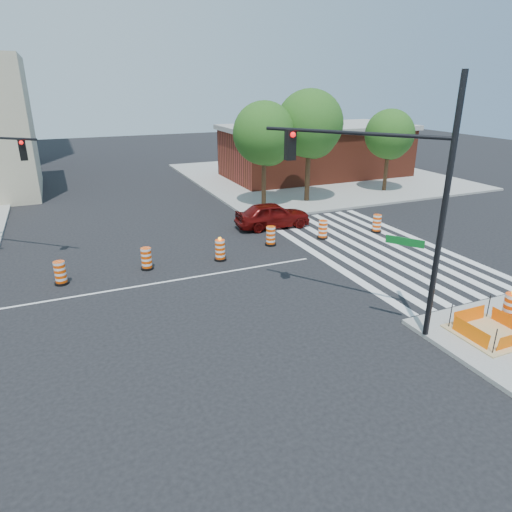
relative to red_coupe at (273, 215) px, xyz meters
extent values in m
plane|color=black|center=(-7.71, -5.39, -0.76)|extent=(120.00, 120.00, 0.00)
cube|color=gray|center=(10.29, 12.61, -0.68)|extent=(22.00, 22.00, 0.15)
cube|color=silver|center=(0.09, -5.39, -0.75)|extent=(0.45, 13.50, 0.01)
cube|color=silver|center=(0.99, -5.39, -0.75)|extent=(0.45, 13.50, 0.01)
cube|color=silver|center=(1.89, -5.39, -0.75)|extent=(0.45, 13.50, 0.01)
cube|color=silver|center=(2.79, -5.39, -0.75)|extent=(0.45, 13.50, 0.01)
cube|color=silver|center=(3.69, -5.39, -0.75)|extent=(0.45, 13.50, 0.01)
cube|color=silver|center=(4.59, -5.39, -0.75)|extent=(0.45, 13.50, 0.01)
cube|color=silver|center=(5.49, -5.39, -0.75)|extent=(0.45, 13.50, 0.01)
cube|color=silver|center=(6.39, -5.39, -0.75)|extent=(0.45, 13.50, 0.01)
cube|color=silver|center=(-7.71, -5.39, -0.75)|extent=(14.00, 0.12, 0.01)
cube|color=tan|center=(1.29, -14.39, -0.58)|extent=(2.20, 2.20, 0.05)
cube|color=#FF6505|center=(1.29, -13.49, -0.33)|extent=(1.44, 0.02, 0.55)
cube|color=#FF6505|center=(0.39, -14.39, -0.33)|extent=(0.02, 1.44, 0.55)
cube|color=#FF6505|center=(2.19, -14.39, -0.33)|extent=(0.02, 1.44, 0.55)
cylinder|color=black|center=(0.39, -15.29, -0.16)|extent=(0.04, 0.04, 0.90)
cylinder|color=black|center=(0.39, -13.49, -0.16)|extent=(0.04, 0.04, 0.90)
cylinder|color=black|center=(2.19, -13.49, -0.16)|extent=(0.04, 0.04, 0.90)
cube|color=maroon|center=(10.29, 12.61, 1.34)|extent=(16.00, 8.00, 4.20)
cube|color=gray|center=(10.29, 12.61, 3.64)|extent=(16.50, 8.50, 0.40)
imported|color=#540807|center=(0.00, 0.00, 0.00)|extent=(4.53, 2.02, 1.52)
cylinder|color=black|center=(-0.65, -13.49, 3.55)|extent=(0.19, 0.19, 8.32)
cylinder|color=black|center=(-2.46, -10.95, 5.84)|extent=(3.74, 5.15, 0.12)
cube|color=black|center=(-3.74, -9.17, 5.32)|extent=(0.33, 0.29, 1.04)
sphere|color=#FF0C0C|center=(-3.74, -9.35, 5.69)|extent=(0.19, 0.19, 0.19)
cube|color=#0C591E|center=(-1.25, -12.64, 2.51)|extent=(0.76, 1.04, 0.26)
cube|color=black|center=(-12.60, -1.03, 4.62)|extent=(0.29, 0.26, 0.92)
sphere|color=#FF0C0C|center=(-12.60, -1.21, 4.94)|extent=(0.17, 0.17, 0.17)
cylinder|color=black|center=(2.59, -14.04, -0.55)|extent=(0.64, 0.64, 0.11)
cylinder|color=#F94905|center=(2.59, -14.04, -0.02)|extent=(0.51, 0.51, 1.01)
cylinder|color=#382314|center=(1.50, 4.59, 1.46)|extent=(0.30, 0.30, 4.43)
sphere|color=#1B4D16|center=(1.50, 4.59, 4.23)|extent=(4.15, 4.15, 4.15)
sphere|color=#1B4D16|center=(1.97, 4.88, 3.54)|extent=(3.05, 3.05, 3.05)
sphere|color=#1B4D16|center=(1.12, 4.40, 3.81)|extent=(2.77, 2.77, 2.77)
cylinder|color=#382314|center=(4.87, 4.52, 1.68)|extent=(0.34, 0.34, 4.88)
sphere|color=#1B4D16|center=(4.87, 4.52, 4.74)|extent=(4.58, 4.58, 4.58)
sphere|color=#1B4D16|center=(5.41, 4.85, 3.97)|extent=(3.36, 3.36, 3.36)
sphere|color=#1B4D16|center=(4.44, 4.31, 4.28)|extent=(3.05, 3.05, 3.05)
cylinder|color=#382314|center=(12.12, 5.00, 1.22)|extent=(0.30, 0.30, 3.96)
sphere|color=#1B4D16|center=(12.12, 5.00, 3.70)|extent=(3.72, 3.72, 3.72)
sphere|color=#1B4D16|center=(12.59, 5.27, 3.08)|extent=(2.72, 2.72, 2.72)
sphere|color=#1B4D16|center=(11.76, 4.81, 3.33)|extent=(2.48, 2.48, 2.48)
cylinder|color=black|center=(-11.84, -3.82, -0.71)|extent=(0.60, 0.60, 0.10)
cylinder|color=#F94905|center=(-11.84, -3.82, -0.21)|extent=(0.48, 0.48, 0.95)
cylinder|color=black|center=(-8.14, -3.59, -0.71)|extent=(0.60, 0.60, 0.10)
cylinder|color=#F94905|center=(-8.14, -3.59, -0.21)|extent=(0.48, 0.48, 0.95)
cylinder|color=black|center=(-4.64, -3.87, -0.71)|extent=(0.60, 0.60, 0.10)
cylinder|color=#F94905|center=(-4.64, -3.87, -0.21)|extent=(0.48, 0.48, 0.95)
sphere|color=#FF990C|center=(-4.64, -3.87, 0.34)|extent=(0.16, 0.16, 0.16)
cylinder|color=black|center=(-1.46, -2.86, -0.71)|extent=(0.60, 0.60, 0.10)
cylinder|color=#F94905|center=(-1.46, -2.86, -0.21)|extent=(0.48, 0.48, 0.95)
cylinder|color=black|center=(1.66, -2.99, -0.71)|extent=(0.60, 0.60, 0.10)
cylinder|color=#F94905|center=(1.66, -2.99, -0.21)|extent=(0.48, 0.48, 0.95)
cylinder|color=black|center=(5.13, -3.22, -0.71)|extent=(0.60, 0.60, 0.10)
cylinder|color=#F94905|center=(5.13, -3.22, -0.21)|extent=(0.48, 0.48, 0.95)
camera|label=1|loc=(-11.28, -23.59, 7.36)|focal=32.00mm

